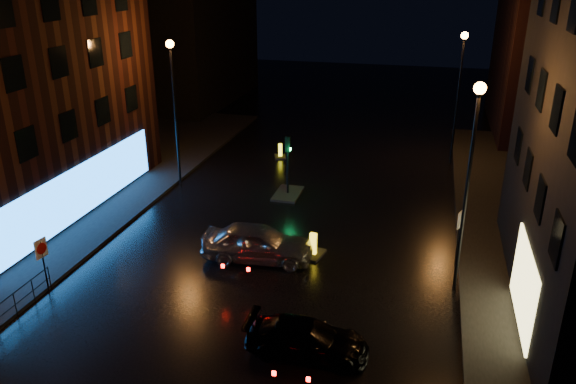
% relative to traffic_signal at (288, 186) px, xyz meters
% --- Properties ---
extents(ground, '(120.00, 120.00, 0.00)m').
position_rel_traffic_signal_xyz_m(ground, '(1.20, -14.00, -0.50)').
color(ground, black).
rests_on(ground, ground).
extents(pavement_left, '(12.00, 44.00, 0.15)m').
position_rel_traffic_signal_xyz_m(pavement_left, '(-12.80, -6.00, -0.43)').
color(pavement_left, black).
rests_on(pavement_left, ground).
extents(building_far_left, '(8.00, 16.00, 14.00)m').
position_rel_traffic_signal_xyz_m(building_far_left, '(-14.80, 21.00, 6.50)').
color(building_far_left, black).
rests_on(building_far_left, ground).
extents(building_far_right, '(8.00, 14.00, 12.00)m').
position_rel_traffic_signal_xyz_m(building_far_right, '(16.20, 18.00, 5.50)').
color(building_far_right, black).
rests_on(building_far_right, ground).
extents(street_lamp_lfar, '(0.44, 0.44, 8.37)m').
position_rel_traffic_signal_xyz_m(street_lamp_lfar, '(-6.60, -0.00, 5.06)').
color(street_lamp_lfar, black).
rests_on(street_lamp_lfar, ground).
extents(street_lamp_rnear, '(0.44, 0.44, 8.37)m').
position_rel_traffic_signal_xyz_m(street_lamp_rnear, '(9.00, -8.00, 5.06)').
color(street_lamp_rnear, black).
rests_on(street_lamp_rnear, ground).
extents(street_lamp_rfar, '(0.44, 0.44, 8.37)m').
position_rel_traffic_signal_xyz_m(street_lamp_rfar, '(9.00, 8.00, 5.06)').
color(street_lamp_rfar, black).
rests_on(street_lamp_rfar, ground).
extents(traffic_signal, '(1.40, 2.40, 3.45)m').
position_rel_traffic_signal_xyz_m(traffic_signal, '(0.00, 0.00, 0.00)').
color(traffic_signal, black).
rests_on(traffic_signal, ground).
extents(silver_hatchback, '(5.01, 2.39, 1.65)m').
position_rel_traffic_signal_xyz_m(silver_hatchback, '(0.60, -7.61, 0.32)').
color(silver_hatchback, '#B2B5BA').
rests_on(silver_hatchback, ground).
extents(dark_sedan, '(4.16, 1.73, 1.20)m').
position_rel_traffic_signal_xyz_m(dark_sedan, '(4.13, -13.42, 0.10)').
color(dark_sedan, black).
rests_on(dark_sedan, ground).
extents(bollard_near, '(1.07, 1.40, 1.10)m').
position_rel_traffic_signal_xyz_m(bollard_near, '(2.89, -6.67, -0.26)').
color(bollard_near, black).
rests_on(bollard_near, ground).
extents(bollard_far, '(1.04, 1.26, 0.95)m').
position_rel_traffic_signal_xyz_m(bollard_far, '(-2.16, 6.31, -0.29)').
color(bollard_far, black).
rests_on(bollard_far, ground).
extents(road_sign_left, '(0.15, 0.57, 2.36)m').
position_rel_traffic_signal_xyz_m(road_sign_left, '(-6.70, -12.28, 1.26)').
color(road_sign_left, black).
rests_on(road_sign_left, ground).
extents(road_sign_right, '(0.27, 0.55, 2.37)m').
position_rel_traffic_signal_xyz_m(road_sign_right, '(9.10, -5.49, 1.28)').
color(road_sign_right, black).
rests_on(road_sign_right, ground).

